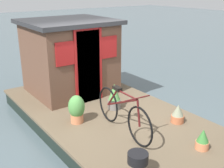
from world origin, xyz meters
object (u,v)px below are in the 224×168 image
houseboat_cabin (70,56)px  potted_plant_basil (77,109)px  potted_plant_geranium (178,114)px  potted_plant_sage (114,97)px  charcoal_grill (138,159)px  bicycle (123,113)px  potted_plant_thyme (203,140)px

houseboat_cabin → potted_plant_basil: (-1.67, 0.78, -0.64)m
potted_plant_geranium → potted_plant_sage: bearing=25.9°
houseboat_cabin → potted_plant_geranium: houseboat_cabin is taller
potted_plant_basil → charcoal_grill: bearing=176.3°
bicycle → potted_plant_basil: bearing=30.2°
bicycle → charcoal_grill: (-1.15, 0.63, -0.12)m
potted_plant_sage → potted_plant_basil: bearing=95.2°
charcoal_grill → potted_plant_thyme: bearing=-95.1°
potted_plant_thyme → potted_plant_sage: (2.21, 0.21, 0.10)m
potted_plant_sage → charcoal_grill: (-2.09, 1.14, -0.00)m
potted_plant_sage → potted_plant_geranium: 1.45m
bicycle → potted_plant_thyme: (-1.27, -0.73, -0.22)m
potted_plant_thyme → charcoal_grill: 1.36m
potted_plant_thyme → potted_plant_basil: size_ratio=0.63×
houseboat_cabin → bicycle: bearing=173.6°
potted_plant_thyme → potted_plant_sage: bearing=5.5°
houseboat_cabin → bicycle: houseboat_cabin is taller
bicycle → potted_plant_sage: bicycle is taller
bicycle → potted_plant_sage: (0.95, -0.51, -0.12)m
potted_plant_sage → houseboat_cabin: bearing=8.3°
potted_plant_geranium → charcoal_grill: potted_plant_geranium is taller
houseboat_cabin → potted_plant_thyme: houseboat_cabin is taller
bicycle → potted_plant_thyme: 1.48m
potted_plant_thyme → houseboat_cabin: bearing=6.6°
potted_plant_thyme → potted_plant_basil: (2.12, 1.23, 0.12)m
potted_plant_thyme → potted_plant_geranium: (0.91, -0.42, 0.01)m
bicycle → charcoal_grill: bicycle is taller
potted_plant_thyme → potted_plant_geranium: potted_plant_geranium is taller
potted_plant_basil → potted_plant_sage: bearing=-84.8°
houseboat_cabin → potted_plant_thyme: size_ratio=5.85×
houseboat_cabin → potted_plant_sage: 1.72m
potted_plant_geranium → potted_plant_thyme: bearing=155.2°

